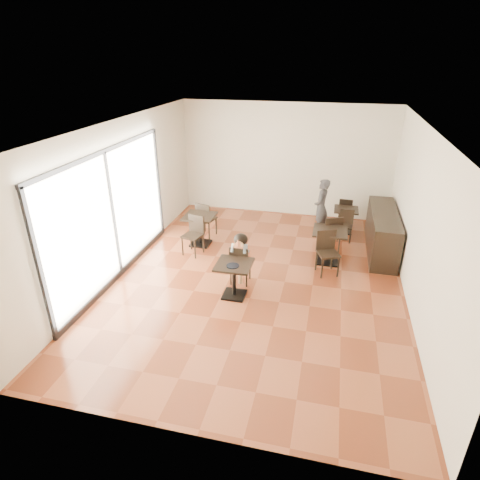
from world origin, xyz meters
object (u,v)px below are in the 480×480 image
(chair_left_a, at_px, (207,219))
(chair_back_b, at_px, (345,226))
(child, at_px, (241,259))
(cafe_table_mid, at_px, (329,246))
(chair_mid_a, at_px, (330,233))
(chair_back_a, at_px, (345,211))
(child_table, at_px, (234,280))
(chair_left_b, at_px, (192,236))
(cafe_table_back, at_px, (345,220))
(adult_patron, at_px, (321,207))
(child_chair, at_px, (241,263))
(cafe_table_left, at_px, (200,230))
(chair_mid_b, at_px, (328,254))

(chair_left_a, distance_m, chair_back_b, 3.57)
(child, bearing_deg, cafe_table_mid, 37.19)
(chair_mid_a, bearing_deg, chair_back_a, -124.23)
(child_table, xyz_separation_m, chair_left_b, (-1.41, 1.55, 0.10))
(child, height_order, chair_back_a, child)
(cafe_table_back, xyz_separation_m, chair_left_b, (-3.53, -2.17, 0.14))
(child_table, relative_size, cafe_table_mid, 0.91)
(adult_patron, height_order, chair_back_b, adult_patron)
(child_chair, bearing_deg, cafe_table_left, -47.80)
(child, height_order, adult_patron, adult_patron)
(child, xyz_separation_m, cafe_table_mid, (1.75, 1.33, -0.15))
(child_table, height_order, adult_patron, adult_patron)
(child, relative_size, chair_mid_b, 1.15)
(chair_left_a, xyz_separation_m, chair_left_b, (0.00, -1.10, 0.00))
(cafe_table_left, relative_size, chair_left_a, 0.83)
(child_chair, relative_size, chair_left_b, 0.93)
(chair_mid_a, height_order, chair_mid_b, same)
(cafe_table_back, distance_m, chair_back_a, 0.54)
(child_chair, height_order, cafe_table_mid, child_chair)
(child, bearing_deg, adult_patron, 62.80)
(adult_patron, bearing_deg, cafe_table_mid, 15.10)
(child_chair, relative_size, chair_back_a, 1.10)
(child_chair, xyz_separation_m, cafe_table_left, (-1.41, 1.55, -0.05))
(chair_left_b, bearing_deg, child_table, -33.07)
(chair_left_b, height_order, chair_back_a, chair_left_b)
(child, height_order, chair_left_b, child)
(child_chair, bearing_deg, child, -180.00)
(adult_patron, relative_size, cafe_table_mid, 1.89)
(chair_left_b, bearing_deg, adult_patron, 47.70)
(child, relative_size, chair_back_b, 1.39)
(child, height_order, chair_back_b, child)
(chair_mid_b, xyz_separation_m, chair_left_b, (-3.16, 0.22, -0.01))
(chair_left_b, bearing_deg, chair_left_a, 104.73)
(cafe_table_mid, distance_m, chair_back_a, 2.40)
(chair_back_a, bearing_deg, chair_left_a, 29.20)
(child_table, xyz_separation_m, cafe_table_left, (-1.41, 2.10, 0.03))
(child_chair, height_order, cafe_table_left, child_chair)
(chair_mid_b, bearing_deg, chair_back_a, 60.03)
(cafe_table_left, height_order, chair_left_b, chair_left_b)
(cafe_table_back, xyz_separation_m, chair_left_a, (-3.53, -1.07, 0.14))
(child, distance_m, cafe_table_left, 2.10)
(adult_patron, height_order, chair_left_a, adult_patron)
(cafe_table_mid, height_order, cafe_table_back, cafe_table_mid)
(child, distance_m, adult_patron, 3.23)
(chair_back_a, relative_size, chair_back_b, 1.00)
(cafe_table_mid, distance_m, chair_left_a, 3.25)
(cafe_table_mid, bearing_deg, child, -142.81)
(cafe_table_left, bearing_deg, chair_back_a, 31.36)
(child_table, bearing_deg, child_chair, 90.00)
(adult_patron, relative_size, chair_mid_a, 1.57)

